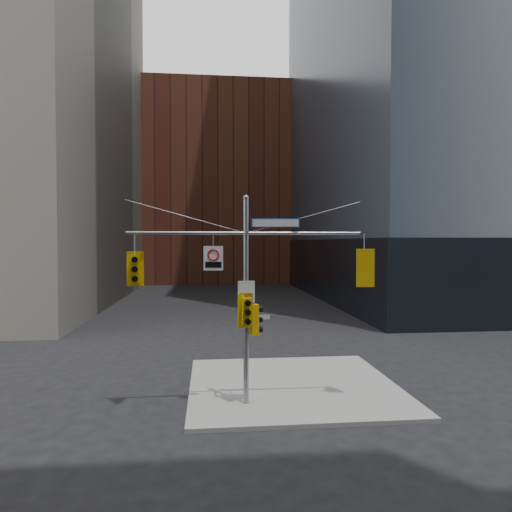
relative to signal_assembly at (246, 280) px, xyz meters
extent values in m
plane|color=black|center=(0.00, -1.99, -4.42)|extent=(160.00, 160.00, 0.00)
cube|color=gray|center=(2.00, 2.01, -4.34)|extent=(8.00, 8.00, 0.15)
cube|color=black|center=(28.00, 30.01, -1.42)|extent=(36.40, 36.40, 6.00)
cube|color=brown|center=(0.00, 56.01, 9.58)|extent=(26.00, 20.00, 28.00)
cylinder|color=gray|center=(0.00, 0.01, -0.82)|extent=(0.18, 0.18, 7.20)
sphere|color=gray|center=(0.00, 0.01, 2.78)|extent=(0.20, 0.20, 0.20)
cylinder|color=gray|center=(-2.00, 0.01, 1.58)|extent=(4.00, 0.11, 0.11)
cylinder|color=gray|center=(2.00, 0.01, 1.58)|extent=(4.00, 0.11, 0.11)
cylinder|color=gray|center=(0.00, -0.34, 1.58)|extent=(0.10, 0.70, 0.10)
cylinder|color=gray|center=(-2.00, 0.01, 2.13)|extent=(4.00, 0.02, 1.12)
cylinder|color=gray|center=(2.00, 0.01, 2.13)|extent=(4.00, 0.02, 1.12)
cube|color=#D5A30B|center=(-3.71, 0.01, 0.38)|extent=(0.33, 0.25, 0.95)
cube|color=#D5A30B|center=(-3.72, 0.17, 0.38)|extent=(0.56, 0.09, 1.18)
cylinder|color=black|center=(-3.69, -0.17, 0.70)|extent=(0.21, 0.16, 0.20)
cylinder|color=black|center=(-3.70, -0.10, 0.70)|extent=(0.17, 0.03, 0.17)
cylinder|color=black|center=(-3.69, -0.17, 0.38)|extent=(0.21, 0.16, 0.20)
cylinder|color=black|center=(-3.70, -0.10, 0.38)|extent=(0.17, 0.03, 0.17)
cylinder|color=black|center=(-3.69, -0.17, 0.07)|extent=(0.21, 0.16, 0.20)
cylinder|color=black|center=(-3.70, -0.10, 0.07)|extent=(0.17, 0.03, 0.17)
cube|color=#D5A30B|center=(4.15, 0.01, 0.38)|extent=(0.36, 0.27, 1.07)
cube|color=#D5A30B|center=(4.14, -0.18, 0.38)|extent=(0.64, 0.08, 1.33)
cylinder|color=black|center=(4.17, 0.21, 0.74)|extent=(0.24, 0.18, 0.22)
cylinder|color=black|center=(4.16, 0.13, 0.74)|extent=(0.20, 0.03, 0.19)
cylinder|color=black|center=(4.17, 0.21, 0.38)|extent=(0.24, 0.18, 0.22)
cylinder|color=black|center=(4.16, 0.13, 0.38)|extent=(0.20, 0.03, 0.19)
cylinder|color=black|center=(4.17, 0.21, 0.03)|extent=(0.24, 0.18, 0.22)
cylinder|color=black|center=(4.16, 0.13, 0.03)|extent=(0.20, 0.03, 0.19)
cube|color=#D5A30B|center=(0.28, 0.01, -1.38)|extent=(0.31, 0.39, 1.05)
cylinder|color=black|center=(0.48, 0.05, -1.03)|extent=(0.21, 0.25, 0.22)
cylinder|color=black|center=(0.40, 0.03, -1.03)|extent=(0.06, 0.19, 0.19)
cylinder|color=black|center=(0.48, 0.05, -1.38)|extent=(0.21, 0.25, 0.22)
cylinder|color=black|center=(0.40, 0.03, -1.38)|extent=(0.06, 0.19, 0.19)
cylinder|color=black|center=(0.48, 0.05, -1.73)|extent=(0.21, 0.25, 0.22)
cylinder|color=#0CE559|center=(0.40, 0.03, -1.73)|extent=(0.06, 0.19, 0.19)
cube|color=#D5A30B|center=(0.00, -0.27, -1.06)|extent=(0.33, 0.25, 0.93)
cube|color=#D5A30B|center=(-0.02, -0.12, -1.06)|extent=(0.55, 0.11, 1.15)
cylinder|color=black|center=(0.02, -0.45, -0.75)|extent=(0.21, 0.17, 0.19)
cylinder|color=black|center=(0.01, -0.38, -0.75)|extent=(0.17, 0.04, 0.17)
cylinder|color=black|center=(0.02, -0.45, -1.06)|extent=(0.21, 0.17, 0.19)
cylinder|color=black|center=(0.01, -0.38, -1.06)|extent=(0.17, 0.04, 0.17)
cylinder|color=black|center=(0.02, -0.45, -1.37)|extent=(0.21, 0.17, 0.19)
cylinder|color=black|center=(0.01, -0.38, -1.37)|extent=(0.17, 0.04, 0.17)
cube|color=#103E99|center=(1.01, 0.01, 1.93)|extent=(1.67, 0.20, 0.33)
cube|color=silver|center=(1.01, -0.02, 1.93)|extent=(1.57, 0.17, 0.25)
cube|color=silver|center=(-1.11, -0.01, 0.73)|extent=(0.66, 0.11, 0.82)
torus|color=#B20A0A|center=(-1.11, -0.03, 0.84)|extent=(0.41, 0.10, 0.41)
cube|color=black|center=(-1.11, -0.03, 0.51)|extent=(0.55, 0.08, 0.20)
cube|color=silver|center=(0.00, -0.11, -0.41)|extent=(0.58, 0.04, 0.75)
cube|color=#D88C00|center=(0.00, -0.13, -0.62)|extent=(0.42, 0.01, 0.33)
cube|color=silver|center=(0.45, 0.01, -1.30)|extent=(0.74, 0.07, 0.15)
cube|color=#145926|center=(0.00, 0.46, -1.58)|extent=(0.09, 0.74, 0.15)
camera|label=1|loc=(-1.27, -15.47, 1.25)|focal=32.00mm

